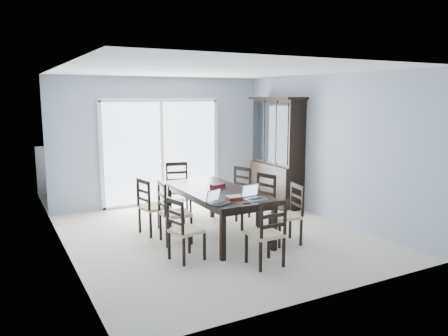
{
  "coord_description": "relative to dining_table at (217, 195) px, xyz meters",
  "views": [
    {
      "loc": [
        -3.08,
        -6.01,
        2.22
      ],
      "look_at": [
        0.13,
        0.0,
        1.09
      ],
      "focal_mm": 35.0,
      "sensor_mm": 36.0,
      "label": 1
    }
  ],
  "objects": [
    {
      "name": "chair_left_far",
      "position": [
        -0.92,
        0.58,
        -0.11
      ],
      "size": [
        0.48,
        0.47,
        1.06
      ],
      "rotation": [
        0.0,
        0.0,
        -1.38
      ],
      "color": "black",
      "rests_on": "floor"
    },
    {
      "name": "game_box",
      "position": [
        0.1,
        0.15,
        0.11
      ],
      "size": [
        0.27,
        0.19,
        0.06
      ],
      "primitive_type": "cube",
      "rotation": [
        0.0,
        0.0,
        0.31
      ],
      "color": "#470E1A",
      "rests_on": "dining_table"
    },
    {
      "name": "wall_right",
      "position": [
        2.25,
        0.0,
        0.63
      ],
      "size": [
        0.02,
        5.0,
        2.6
      ],
      "primitive_type": "cube",
      "color": "#96A2B3",
      "rests_on": "floor"
    },
    {
      "name": "chair_end_near",
      "position": [
        -0.0,
        -1.49,
        -0.12
      ],
      "size": [
        0.4,
        0.41,
        1.05
      ],
      "rotation": [
        0.0,
        0.0,
        -0.01
      ],
      "color": "black",
      "rests_on": "floor"
    },
    {
      "name": "hot_tub",
      "position": [
        -0.48,
        3.53,
        -0.24
      ],
      "size": [
        1.95,
        1.81,
        0.87
      ],
      "rotation": [
        0.0,
        0.0,
        0.21
      ],
      "color": "maroon",
      "rests_on": "balcony"
    },
    {
      "name": "book_stack",
      "position": [
        -0.04,
        -0.65,
        0.1
      ],
      "size": [
        0.24,
        0.19,
        0.04
      ],
      "rotation": [
        0.0,
        0.0,
        -0.14
      ],
      "color": "maroon",
      "rests_on": "dining_table"
    },
    {
      "name": "cell_phone",
      "position": [
        -0.04,
        -0.99,
        0.08
      ],
      "size": [
        0.13,
        0.1,
        0.01
      ],
      "primitive_type": "cube",
      "rotation": [
        0.0,
        0.0,
        -0.52
      ],
      "color": "black",
      "rests_on": "dining_table"
    },
    {
      "name": "floor",
      "position": [
        0.0,
        0.0,
        -0.67
      ],
      "size": [
        5.0,
        5.0,
        0.0
      ],
      "primitive_type": "plane",
      "color": "beige",
      "rests_on": "ground"
    },
    {
      "name": "dining_table",
      "position": [
        0.0,
        0.0,
        0.0
      ],
      "size": [
        1.0,
        2.2,
        0.75
      ],
      "color": "black",
      "rests_on": "floor"
    },
    {
      "name": "chair_right_near",
      "position": [
        0.84,
        -0.83,
        -0.12
      ],
      "size": [
        0.46,
        0.45,
        1.04
      ],
      "rotation": [
        0.0,
        0.0,
        1.4
      ],
      "color": "black",
      "rests_on": "floor"
    },
    {
      "name": "chair_left_mid",
      "position": [
        -0.8,
        0.02,
        -0.09
      ],
      "size": [
        0.47,
        0.45,
        1.11
      ],
      "rotation": [
        0.0,
        0.0,
        -1.66
      ],
      "color": "black",
      "rests_on": "floor"
    },
    {
      "name": "china_hutch",
      "position": [
        2.02,
        1.25,
        0.4
      ],
      "size": [
        0.5,
        1.38,
        2.2
      ],
      "color": "black",
      "rests_on": "floor"
    },
    {
      "name": "chair_end_far",
      "position": [
        -0.02,
        1.57,
        -0.08
      ],
      "size": [
        0.51,
        0.52,
        1.12
      ],
      "rotation": [
        0.0,
        0.0,
        2.91
      ],
      "color": "black",
      "rests_on": "floor"
    },
    {
      "name": "chair_right_mid",
      "position": [
        0.8,
        -0.08,
        -0.1
      ],
      "size": [
        0.51,
        0.5,
        1.09
      ],
      "rotation": [
        0.0,
        0.0,
        1.84
      ],
      "color": "black",
      "rests_on": "floor"
    },
    {
      "name": "railing",
      "position": [
        0.0,
        4.5,
        -0.12
      ],
      "size": [
        4.5,
        0.06,
        1.1
      ],
      "primitive_type": "cube",
      "color": "#99999E",
      "rests_on": "balcony"
    },
    {
      "name": "laptop_dark",
      "position": [
        -0.38,
        -0.85,
        0.13
      ],
      "size": [
        0.34,
        0.3,
        0.2
      ],
      "rotation": [
        0.0,
        0.0,
        0.43
      ],
      "color": "black",
      "rests_on": "dining_table"
    },
    {
      "name": "chair_right_far",
      "position": [
        0.87,
        0.8,
        -0.11
      ],
      "size": [
        0.52,
        0.52,
        1.07
      ],
      "rotation": [
        0.0,
        0.0,
        1.91
      ],
      "color": "black",
      "rests_on": "floor"
    },
    {
      "name": "ceiling",
      "position": [
        0.0,
        0.0,
        1.93
      ],
      "size": [
        5.0,
        5.0,
        0.0
      ],
      "primitive_type": "plane",
      "rotation": [
        3.14,
        0.0,
        0.0
      ],
      "color": "white",
      "rests_on": "back_wall"
    },
    {
      "name": "sliding_door",
      "position": [
        0.0,
        2.48,
        0.41
      ],
      "size": [
        2.52,
        0.05,
        2.18
      ],
      "color": "silver",
      "rests_on": "floor"
    },
    {
      "name": "balcony",
      "position": [
        0.0,
        3.5,
        -0.72
      ],
      "size": [
        4.5,
        2.0,
        0.1
      ],
      "primitive_type": "cube",
      "color": "gray",
      "rests_on": "ground"
    },
    {
      "name": "chair_left_near",
      "position": [
        -0.92,
        -0.76,
        -0.14
      ],
      "size": [
        0.47,
        0.46,
        1.01
      ],
      "rotation": [
        0.0,
        0.0,
        -1.35
      ],
      "color": "black",
      "rests_on": "floor"
    },
    {
      "name": "wall_left",
      "position": [
        -2.25,
        0.0,
        0.63
      ],
      "size": [
        0.02,
        5.0,
        2.6
      ],
      "primitive_type": "cube",
      "color": "#96A2B3",
      "rests_on": "floor"
    },
    {
      "name": "back_wall",
      "position": [
        0.0,
        2.5,
        0.63
      ],
      "size": [
        4.5,
        0.02,
        2.6
      ],
      "primitive_type": "cube",
      "color": "#96A2B3",
      "rests_on": "floor"
    },
    {
      "name": "laptop_silver",
      "position": [
        0.19,
        -0.85,
        0.13
      ],
      "size": [
        0.32,
        0.24,
        0.21
      ],
      "rotation": [
        0.0,
        0.0,
        0.11
      ],
      "color": "#B3B3B5",
      "rests_on": "dining_table"
    }
  ]
}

